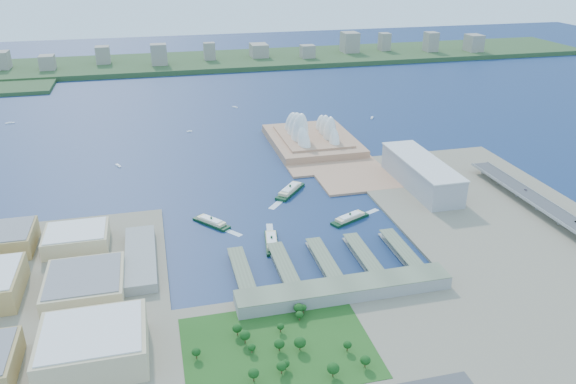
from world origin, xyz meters
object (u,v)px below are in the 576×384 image
object	(u,v)px
car_c	(526,190)
car_b	(576,222)
ferry_d	(350,217)
opera_house	(313,126)
ferry_a	(211,221)
toaster_building	(421,174)
ferry_c	(272,240)
ferry_b	(290,189)

from	to	relation	value
car_c	car_b	bearing A→B (deg)	90.00
ferry_d	car_b	distance (m)	249.01
opera_house	car_c	distance (m)	335.01
ferry_d	car_c	distance (m)	231.15
ferry_a	car_c	xyz separation A→B (m)	(389.53, -30.49, 10.82)
toaster_building	car_c	xyz separation A→B (m)	(109.00, -68.99, -4.98)
toaster_building	ferry_c	size ratio (longest dim) A/B	2.96
toaster_building	ferry_b	world-z (taller)	toaster_building
car_b	ferry_d	bearing A→B (deg)	158.14
toaster_building	car_b	world-z (taller)	toaster_building
ferry_a	ferry_d	distance (m)	161.30
ferry_a	car_b	bearing A→B (deg)	-55.68
opera_house	car_b	distance (m)	411.95
ferry_c	car_c	xyz separation A→B (m)	(332.09, 32.11, 10.56)
ferry_d	car_b	size ratio (longest dim) A/B	12.05
ferry_b	ferry_d	size ratio (longest dim) A/B	1.15
toaster_building	ferry_a	xyz separation A→B (m)	(-280.53, -38.50, -15.80)
ferry_a	ferry_d	world-z (taller)	ferry_d
ferry_b	car_b	distance (m)	336.16
ferry_a	car_b	size ratio (longest dim) A/B	11.68
car_c	ferry_a	bearing A→B (deg)	-4.48
opera_house	toaster_building	size ratio (longest dim) A/B	1.16
ferry_a	ferry_b	xyz separation A→B (m)	(109.96, 64.58, 0.87)
ferry_b	ferry_d	distance (m)	105.66
car_c	opera_house	bearing A→B (deg)	-53.51
opera_house	car_b	xyz separation A→B (m)	(199.00, -360.32, -16.45)
car_b	ferry_a	bearing A→B (deg)	162.63
ferry_b	car_c	distance (m)	295.46
ferry_c	car_b	world-z (taller)	car_b
car_b	car_c	xyz separation A→B (m)	(0.00, 91.33, -0.03)
opera_house	ferry_a	world-z (taller)	opera_house
ferry_a	car_c	distance (m)	390.87
ferry_a	ferry_c	distance (m)	84.96
toaster_building	opera_house	bearing A→B (deg)	114.23
opera_house	ferry_a	xyz separation A→B (m)	(-190.53, -238.50, -27.30)
ferry_c	car_c	distance (m)	333.80
opera_house	ferry_c	bearing A→B (deg)	-113.85
opera_house	ferry_b	size ratio (longest dim) A/B	3.06
ferry_a	ferry_b	size ratio (longest dim) A/B	0.84
ferry_b	car_c	bearing A→B (deg)	20.88
opera_house	car_c	bearing A→B (deg)	-53.51
opera_house	ferry_c	world-z (taller)	opera_house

